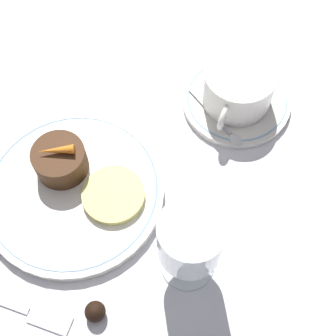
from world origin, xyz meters
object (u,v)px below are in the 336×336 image
Objects in this scene: coffee_cup at (238,86)px; wine_glass at (190,242)px; dinner_plate at (74,190)px; fork at (11,305)px; dessert_cake at (60,160)px.

wine_glass is at bearing 6.90° from coffee_cup.
coffee_cup is 0.25m from wine_glass.
coffee_cup is at bearing -173.10° from wine_glass.
dinner_plate reaches higher than fork.
dinner_plate is 1.83× the size of wine_glass.
wine_glass reaches higher than dinner_plate.
coffee_cup reaches higher than dessert_cake.
dinner_plate is at bearing 50.85° from dessert_cake.
fork is at bearing 9.37° from dessert_cake.
wine_glass reaches higher than dessert_cake.
coffee_cup reaches higher than fork.
coffee_cup is 1.82× the size of dessert_cake.
wine_glass is 0.23m from fork.
coffee_cup is at bearing 139.47° from dessert_cake.
coffee_cup is 0.96× the size of wine_glass.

